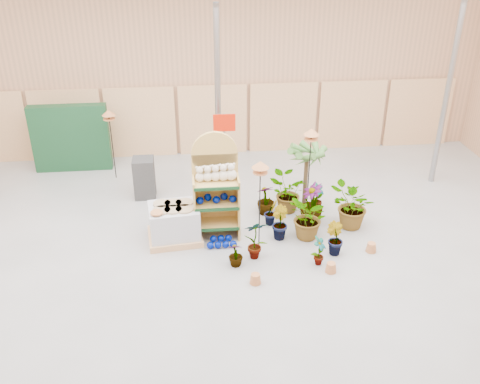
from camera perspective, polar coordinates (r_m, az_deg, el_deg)
The scene contains 25 objects.
room at distance 10.08m, azimuth -1.35°, elevation 4.48°, with size 15.20×12.10×4.70m.
display_shelf at distance 11.18m, azimuth -2.62°, elevation 0.31°, with size 0.96×0.61×2.29m.
teddy_bears at distance 10.90m, azimuth -2.44°, elevation 1.94°, with size 0.85×0.23×0.37m.
gazing_balls_shelf at distance 11.12m, azimuth -2.56°, elevation -0.70°, with size 0.84×0.29×0.16m.
gazing_balls_floor at distance 11.21m, azimuth -1.99°, elevation -5.36°, with size 0.63×0.39×0.15m.
pallet_stack at distance 11.31m, azimuth -7.04°, elevation -3.32°, with size 1.20×1.03×0.82m.
charcoal_planters at distance 13.09m, azimuth -10.17°, elevation 1.49°, with size 0.50×0.50×1.00m.
trellis_stock at distance 14.84m, azimuth -17.60°, elevation 5.50°, with size 2.00×0.30×1.80m, color #133F21.
offer_sign at distance 12.23m, azimuth -1.67°, elevation 5.53°, with size 0.50×0.08×2.20m.
bird_table_front at distance 10.30m, azimuth 2.19°, elevation 2.60°, with size 0.34×0.34×1.96m.
bird_table_right at distance 11.53m, azimuth 7.62°, elevation 6.04°, with size 0.34×0.34×2.12m.
bird_table_back at distance 13.75m, azimuth -13.82°, elevation 7.98°, with size 0.34×0.34×1.86m.
palm at distance 12.21m, azimuth 7.18°, elevation 4.20°, with size 0.70×0.70×1.61m.
potted_plant_0 at distance 10.63m, azimuth 1.64°, elevation -5.00°, with size 0.47×0.32×0.89m, color #4A7E37.
potted_plant_1 at distance 11.33m, azimuth 4.19°, elevation -3.29°, with size 0.40×0.33×0.74m, color #4A7E37.
potted_plant_2 at distance 11.30m, azimuth 7.35°, elevation -2.82°, with size 0.88×0.76×0.98m, color #4A7E37.
potted_plant_3 at distance 11.91m, azimuth 7.66°, elevation -1.22°, with size 0.53×0.53×0.95m, color #4A7E37.
potted_plant_4 at distance 12.53m, azimuth 8.29°, elevation -0.44°, with size 0.35×0.24×0.67m, color #4A7E37.
potted_plant_5 at distance 11.85m, azimuth 3.34°, elevation -2.15°, with size 0.33×0.26×0.60m, color #4A7E37.
potted_plant_6 at distance 12.30m, azimuth 4.94°, elevation -0.14°, with size 0.83×0.72×0.92m, color #4A7E37.
potted_plant_7 at distance 10.51m, azimuth -0.46°, elevation -6.69°, with size 0.28×0.28×0.50m, color #4A7E37.
potted_plant_8 at distance 10.60m, azimuth 8.43°, elevation -6.26°, with size 0.33×0.22×0.63m, color #4A7E37.
potted_plant_9 at distance 10.98m, azimuth 10.02°, elevation -4.92°, with size 0.38×0.31×0.69m, color #4A7E37.
potted_plant_10 at distance 11.82m, azimuth 11.87°, elevation -1.57°, with size 0.94×0.82×1.05m, color #4A7E37.
potted_plant_11 at distance 12.22m, azimuth 2.77°, elevation -0.81°, with size 0.40×0.40×0.72m, color #4A7E37.
Camera 1 is at (-0.74, -8.32, 6.19)m, focal length 40.00 mm.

